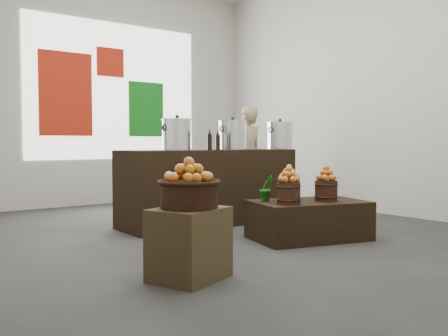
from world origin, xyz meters
TOP-DOWN VIEW (x-y plane):
  - ground at (0.00, 0.00)m, footprint 7.00×7.00m
  - back_wall at (0.00, 3.50)m, footprint 6.00×0.04m
  - back_opening at (0.30, 3.48)m, footprint 3.20×0.02m
  - deco_red_left at (-0.60, 3.47)m, footprint 0.90×0.04m
  - deco_green_right at (0.90, 3.47)m, footprint 0.70×0.04m
  - deco_red_upper at (0.20, 3.47)m, footprint 0.50×0.04m
  - crate at (-1.36, -1.51)m, footprint 0.70×0.64m
  - wicker_basket at (-1.36, -1.51)m, footprint 0.46×0.46m
  - apples_in_basket at (-1.36, -1.51)m, footprint 0.36×0.36m
  - display_table at (0.62, -0.93)m, footprint 1.41×1.07m
  - apple_bucket_front_left at (0.23, -1.00)m, footprint 0.25×0.25m
  - apples_in_bucket_front_left at (0.23, -1.00)m, footprint 0.19×0.19m
  - apple_bucket_front_right at (0.75, -1.06)m, footprint 0.25×0.25m
  - apples_in_bucket_front_right at (0.75, -1.06)m, footprint 0.19×0.19m
  - apple_bucket_rear at (0.55, -0.67)m, footprint 0.25×0.25m
  - apples_in_bucket_rear at (0.55, -0.67)m, footprint 0.19×0.19m
  - herb_garnish_right at (1.00, -0.83)m, footprint 0.29×0.28m
  - herb_garnish_left at (0.19, -0.68)m, footprint 0.19×0.16m
  - counter at (0.32, 0.60)m, footprint 2.43×0.79m
  - stock_pot_left at (-0.17, 0.61)m, footprint 0.38×0.38m
  - stock_pot_center at (0.71, 0.60)m, footprint 0.38×0.38m
  - stock_pot_right at (1.59, 0.60)m, footprint 0.38×0.38m
  - oil_cruets at (0.32, 0.36)m, footprint 0.18×0.07m
  - shopper at (1.77, 1.58)m, footprint 0.66×0.47m

SIDE VIEW (x-z plane):
  - ground at x=0.00m, z-range 0.00..0.00m
  - display_table at x=0.62m, z-range 0.00..0.43m
  - crate at x=-1.36m, z-range 0.00..0.57m
  - counter at x=0.32m, z-range 0.00..0.99m
  - apple_bucket_front_left at x=0.23m, z-range 0.43..0.66m
  - apple_bucket_front_right at x=0.75m, z-range 0.43..0.66m
  - apple_bucket_rear at x=0.55m, z-range 0.43..0.66m
  - herb_garnish_right at x=1.00m, z-range 0.43..0.69m
  - herb_garnish_left at x=0.19m, z-range 0.43..0.73m
  - wicker_basket at x=-1.36m, z-range 0.57..0.78m
  - apples_in_bucket_front_left at x=0.23m, z-range 0.66..0.83m
  - apples_in_bucket_front_right at x=0.75m, z-range 0.66..0.83m
  - apples_in_bucket_rear at x=0.55m, z-range 0.66..0.83m
  - shopper at x=1.77m, z-range 0.00..1.69m
  - apples_in_basket at x=-1.36m, z-range 0.78..0.97m
  - oil_cruets at x=0.32m, z-range 0.99..1.27m
  - stock_pot_left at x=-0.17m, z-range 0.99..1.37m
  - stock_pot_center at x=0.71m, z-range 0.99..1.37m
  - stock_pot_right at x=1.59m, z-range 0.99..1.37m
  - deco_green_right at x=0.90m, z-range 1.20..2.20m
  - deco_red_left at x=-0.60m, z-range 1.20..2.60m
  - back_wall at x=0.00m, z-range 0.00..4.00m
  - back_opening at x=0.30m, z-range 0.80..3.20m
  - deco_red_upper at x=0.20m, z-range 2.25..2.75m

